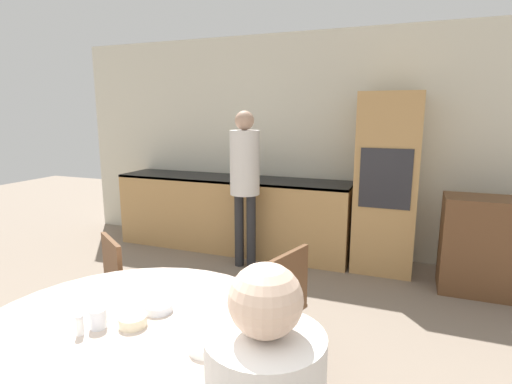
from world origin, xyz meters
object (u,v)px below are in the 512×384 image
Objects in this scene: oven_unit at (387,183)px; bowl_near at (206,346)px; bowl_far at (133,321)px; chair_far_right at (275,306)px; person_standing at (245,172)px; bowl_centre at (159,308)px; cup at (98,318)px; dining_table at (132,369)px; chair_far_left at (99,296)px; sideboard at (505,248)px.

oven_unit reaches higher than bowl_near.
oven_unit is 3.20m from bowl_far.
chair_far_right is at bearing 67.11° from bowl_far.
person_standing is 13.07× the size of bowl_centre.
bowl_far is at bearing -100.55° from bowl_centre.
dining_table is at bearing 12.06° from cup.
chair_far_left and chair_far_right have the same top height.
chair_far_left is 0.99m from bowl_far.
chair_far_left is 10.07× the size of cup.
sideboard reaches higher than cup.
oven_unit is at bearing 81.23° from bowl_near.
cup is 0.15m from bowl_far.
person_standing is at bearing -134.96° from chair_far_right.
sideboard is 3.54m from cup.
cup is at bearing -11.99° from chair_far_left.
dining_table is at bearing -124.73° from sideboard.
chair_far_right is at bearing -61.69° from person_standing.
person_standing is at bearing -175.32° from sideboard.
chair_far_right is at bearing -129.85° from sideboard.
dining_table is (-0.86, -3.11, -0.38)m from oven_unit.
bowl_centre reaches higher than dining_table.
chair_far_left reaches higher than bowl_far.
person_standing is (-0.55, 2.61, 0.50)m from dining_table.
oven_unit is 1.51m from person_standing.
oven_unit is 1.74× the size of sideboard.
oven_unit reaches higher than chair_far_right.
bowl_near reaches higher than dining_table.
bowl_near is (-1.57, -2.82, 0.31)m from sideboard.
sideboard is 0.64× the size of person_standing.
oven_unit is 13.03× the size of bowl_near.
bowl_far reaches higher than bowl_centre.
dining_table is 10.99× the size of bowl_centre.
chair_far_left is 1.00× the size of chair_far_right.
chair_far_left is at bearing 151.08° from bowl_near.
cup is at bearing -11.27° from chair_far_right.
oven_unit is at bearing 74.18° from bowl_far.
chair_far_right is 2.01m from person_standing.
chair_far_left reaches higher than dining_table.
sideboard reaches higher than bowl_centre.
bowl_centre is (0.78, -0.43, 0.27)m from chair_far_left.
bowl_near is (0.52, 0.02, -0.02)m from cup.
bowl_near is at bearing 2.06° from cup.
cup is (-1.00, -3.14, -0.15)m from oven_unit.
oven_unit is 1.11× the size of person_standing.
oven_unit reaches higher than sideboard.
sideboard reaches higher than bowl_far.
chair_far_right is at bearing 62.00° from cup.
oven_unit is 2.30m from chair_far_right.
bowl_centre is at bearing -126.32° from sideboard.
sideboard is at bearing 60.97° from bowl_near.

